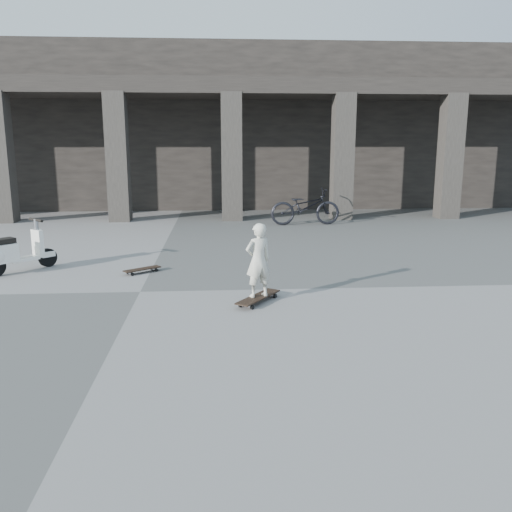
{
  "coord_description": "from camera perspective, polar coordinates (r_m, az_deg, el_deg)",
  "views": [
    {
      "loc": [
        1.36,
        -8.99,
        2.51
      ],
      "look_at": [
        1.96,
        -0.26,
        0.65
      ],
      "focal_mm": 38.0,
      "sensor_mm": 36.0,
      "label": 1
    }
  ],
  "objects": [
    {
      "name": "longboard",
      "position": [
        8.6,
        0.23,
        -4.4
      ],
      "size": [
        0.78,
        0.97,
        0.1
      ],
      "rotation": [
        0.0,
        0.0,
        0.96
      ],
      "color": "black",
      "rests_on": "ground"
    },
    {
      "name": "ground",
      "position": [
        9.43,
        -12.1,
        -3.71
      ],
      "size": [
        90.0,
        90.0,
        0.0
      ],
      "primitive_type": "plane",
      "color": "#50514E",
      "rests_on": "ground"
    },
    {
      "name": "bicycle",
      "position": [
        16.62,
        5.2,
        5.19
      ],
      "size": [
        2.13,
        0.82,
        1.11
      ],
      "primitive_type": "imported",
      "rotation": [
        0.0,
        0.0,
        1.61
      ],
      "color": "black",
      "rests_on": "ground"
    },
    {
      "name": "skateboard_spare",
      "position": [
        10.74,
        -11.89,
        -1.4
      ],
      "size": [
        0.71,
        0.6,
        0.09
      ],
      "rotation": [
        0.0,
        0.0,
        0.65
      ],
      "color": "black",
      "rests_on": "ground"
    },
    {
      "name": "colonnade",
      "position": [
        22.8,
        -7.56,
        13.21
      ],
      "size": [
        28.0,
        8.82,
        6.0
      ],
      "color": "black",
      "rests_on": "ground"
    },
    {
      "name": "scooter",
      "position": [
        11.42,
        -24.56,
        0.25
      ],
      "size": [
        1.09,
        1.14,
        1.01
      ],
      "rotation": [
        0.0,
        0.0,
        0.81
      ],
      "color": "black",
      "rests_on": "ground"
    },
    {
      "name": "child",
      "position": [
        8.45,
        0.23,
        -0.45
      ],
      "size": [
        0.5,
        0.43,
        1.17
      ],
      "primitive_type": "imported",
      "rotation": [
        0.0,
        0.0,
        3.55
      ],
      "color": "beige",
      "rests_on": "longboard"
    }
  ]
}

